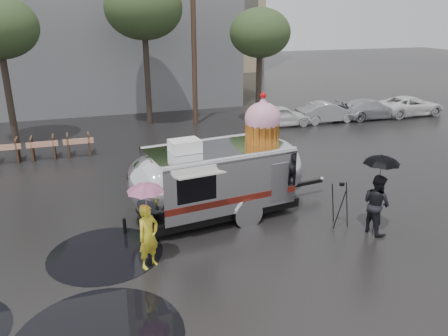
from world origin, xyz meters
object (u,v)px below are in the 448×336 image
object	(u,v)px
tripod	(340,201)
person_right	(376,204)
airstream_trailer	(221,174)
person_left	(148,236)

from	to	relation	value
tripod	person_right	bearing A→B (deg)	-40.02
airstream_trailer	person_left	bearing A→B (deg)	-145.81
person_left	person_right	world-z (taller)	person_right
airstream_trailer	person_right	world-z (taller)	airstream_trailer
airstream_trailer	tripod	bearing A→B (deg)	-38.58
person_right	airstream_trailer	bearing A→B (deg)	47.00
person_right	person_left	bearing A→B (deg)	78.63
person_left	person_right	bearing A→B (deg)	-34.56
airstream_trailer	person_left	size ratio (longest dim) A/B	4.23
airstream_trailer	person_right	size ratio (longest dim) A/B	4.02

